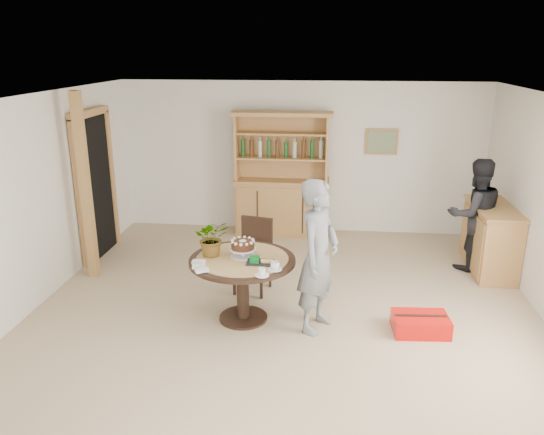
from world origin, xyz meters
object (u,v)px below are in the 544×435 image
(hutch, at_px, (282,194))
(dining_chair, at_px, (254,250))
(dining_table, at_px, (243,271))
(red_suitcase, at_px, (420,324))
(sideboard, at_px, (491,239))
(adult_person, at_px, (475,215))
(teen_boy, at_px, (318,257))

(hutch, xyz_separation_m, dining_chair, (-0.15, -2.19, -0.15))
(dining_table, xyz_separation_m, red_suitcase, (1.99, -0.09, -0.50))
(dining_table, distance_m, red_suitcase, 2.06)
(dining_table, bearing_deg, hutch, 86.93)
(dining_table, bearing_deg, dining_chair, 88.91)
(sideboard, relative_size, red_suitcase, 2.01)
(sideboard, bearing_deg, adult_person, 168.28)
(dining_chair, bearing_deg, sideboard, 27.98)
(dining_table, relative_size, red_suitcase, 1.91)
(dining_table, height_order, adult_person, adult_person)
(dining_chair, relative_size, teen_boy, 0.55)
(sideboard, xyz_separation_m, red_suitcase, (-1.21, -1.87, -0.37))
(sideboard, distance_m, adult_person, 0.40)
(hutch, height_order, dining_chair, hutch)
(dining_table, bearing_deg, red_suitcase, -2.53)
(adult_person, bearing_deg, teen_boy, 29.13)
(teen_boy, xyz_separation_m, adult_person, (2.11, 1.93, -0.06))
(sideboard, relative_size, adult_person, 0.79)
(dining_table, xyz_separation_m, adult_person, (2.96, 1.83, 0.19))
(sideboard, distance_m, dining_chair, 3.32)
(teen_boy, xyz_separation_m, red_suitcase, (1.14, 0.01, -0.76))
(sideboard, relative_size, dining_table, 1.05)
(hutch, bearing_deg, dining_chair, -93.81)
(teen_boy, bearing_deg, sideboard, -28.66)
(hutch, distance_m, dining_table, 3.02)
(sideboard, bearing_deg, dining_table, -150.97)
(teen_boy, relative_size, red_suitcase, 2.73)
(hutch, bearing_deg, sideboard, -22.21)
(sideboard, bearing_deg, teen_boy, -141.41)
(hutch, distance_m, teen_boy, 3.20)
(adult_person, bearing_deg, hutch, -36.30)
(hutch, bearing_deg, adult_person, -23.05)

